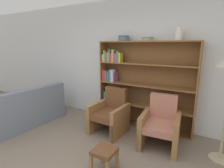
# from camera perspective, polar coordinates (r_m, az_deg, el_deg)

# --- Properties ---
(wall_back) EXTENTS (12.00, 0.06, 2.75)m
(wall_back) POSITION_cam_1_polar(r_m,az_deg,el_deg) (3.99, 6.24, 6.98)
(wall_back) COLOR silver
(wall_back) RESTS_ON ground
(bookshelf) EXTENTS (2.04, 0.30, 1.84)m
(bookshelf) POSITION_cam_1_polar(r_m,az_deg,el_deg) (3.83, 7.83, -0.49)
(bookshelf) COLOR brown
(bookshelf) RESTS_ON ground
(bowl_brass) EXTENTS (0.24, 0.24, 0.12)m
(bowl_brass) POSITION_cam_1_polar(r_m,az_deg,el_deg) (3.84, 3.81, 14.79)
(bowl_brass) COLOR slate
(bowl_brass) RESTS_ON bookshelf
(bowl_cream) EXTENTS (0.22, 0.22, 0.08)m
(bowl_cream) POSITION_cam_1_polar(r_m,az_deg,el_deg) (3.64, 11.53, 14.35)
(bowl_cream) COLOR gray
(bowl_cream) RESTS_ON bookshelf
(vase_tall) EXTENTS (0.14, 0.14, 0.24)m
(vase_tall) POSITION_cam_1_polar(r_m,az_deg,el_deg) (3.51, 20.91, 14.83)
(vase_tall) COLOR silver
(vase_tall) RESTS_ON bookshelf
(couch) EXTENTS (1.09, 1.80, 0.85)m
(couch) POSITION_cam_1_polar(r_m,az_deg,el_deg) (4.48, -27.17, -7.98)
(couch) COLOR slate
(couch) RESTS_ON ground
(armchair_leather) EXTENTS (0.67, 0.71, 0.89)m
(armchair_leather) POSITION_cam_1_polar(r_m,az_deg,el_deg) (3.64, -0.56, -9.64)
(armchair_leather) COLOR olive
(armchair_leather) RESTS_ON ground
(armchair_cushioned) EXTENTS (0.70, 0.73, 0.89)m
(armchair_cushioned) POSITION_cam_1_polar(r_m,az_deg,el_deg) (3.29, 15.56, -12.66)
(armchair_cushioned) COLOR olive
(armchair_cushioned) RESTS_ON ground
(footstool) EXTENTS (0.31, 0.31, 0.34)m
(footstool) POSITION_cam_1_polar(r_m,az_deg,el_deg) (2.65, -2.53, -21.74)
(footstool) COLOR olive
(footstool) RESTS_ON ground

